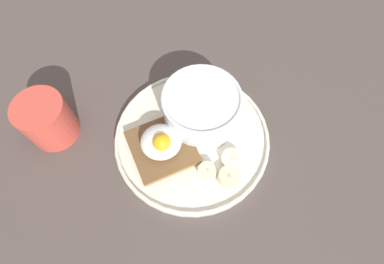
% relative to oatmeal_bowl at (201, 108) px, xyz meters
% --- Properties ---
extents(ground_plane, '(1.20, 1.20, 0.02)m').
position_rel_oatmeal_bowl_xyz_m(ground_plane, '(-0.02, -0.04, -0.05)').
color(ground_plane, '#504540').
rests_on(ground_plane, ground).
extents(plate, '(0.26, 0.26, 0.02)m').
position_rel_oatmeal_bowl_xyz_m(plate, '(-0.02, -0.04, -0.03)').
color(plate, silver).
rests_on(plate, ground_plane).
extents(oatmeal_bowl, '(0.13, 0.13, 0.07)m').
position_rel_oatmeal_bowl_xyz_m(oatmeal_bowl, '(0.00, 0.00, 0.00)').
color(oatmeal_bowl, white).
rests_on(oatmeal_bowl, plate).
extents(toast_slice, '(0.12, 0.12, 0.01)m').
position_rel_oatmeal_bowl_xyz_m(toast_slice, '(-0.07, -0.06, -0.02)').
color(toast_slice, brown).
rests_on(toast_slice, plate).
extents(poached_egg, '(0.06, 0.06, 0.04)m').
position_rel_oatmeal_bowl_xyz_m(poached_egg, '(-0.07, -0.06, -0.00)').
color(poached_egg, white).
rests_on(poached_egg, toast_slice).
extents(banana_slice_front, '(0.04, 0.04, 0.02)m').
position_rel_oatmeal_bowl_xyz_m(banana_slice_front, '(0.03, -0.11, -0.02)').
color(banana_slice_front, beige).
rests_on(banana_slice_front, plate).
extents(banana_slice_left, '(0.03, 0.03, 0.02)m').
position_rel_oatmeal_bowl_xyz_m(banana_slice_left, '(0.00, -0.10, -0.02)').
color(banana_slice_left, beige).
rests_on(banana_slice_left, plate).
extents(banana_slice_back, '(0.04, 0.04, 0.02)m').
position_rel_oatmeal_bowl_xyz_m(banana_slice_back, '(0.04, -0.08, -0.02)').
color(banana_slice_back, '#FBEEBB').
rests_on(banana_slice_back, plate).
extents(coffee_mug, '(0.08, 0.08, 0.08)m').
position_rel_oatmeal_bowl_xyz_m(coffee_mug, '(-0.25, -0.01, -0.00)').
color(coffee_mug, '#D54B3D').
rests_on(coffee_mug, ground_plane).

